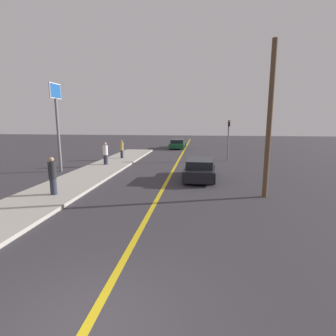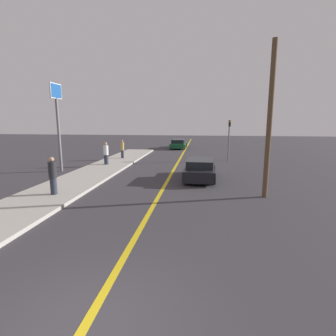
{
  "view_description": "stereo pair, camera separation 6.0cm",
  "coord_description": "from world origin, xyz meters",
  "px_view_note": "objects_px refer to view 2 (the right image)",
  "views": [
    {
      "loc": [
        1.97,
        -3.84,
        3.7
      ],
      "look_at": [
        0.37,
        9.15,
        1.29
      ],
      "focal_mm": 28.0,
      "sensor_mm": 36.0,
      "label": 1
    },
    {
      "loc": [
        2.03,
        -3.83,
        3.7
      ],
      "look_at": [
        0.37,
        9.15,
        1.29
      ],
      "focal_mm": 28.0,
      "sensor_mm": 36.0,
      "label": 2
    }
  ],
  "objects_px": {
    "traffic_light": "(229,136)",
    "utility_pole": "(269,122)",
    "pedestrian_near_curb": "(53,176)",
    "car_near_right_lane": "(200,169)",
    "car_ahead_center": "(179,144)",
    "pedestrian_mid_group": "(106,153)",
    "pedestrian_far_standing": "(122,149)",
    "roadside_sign": "(57,111)"
  },
  "relations": [
    {
      "from": "pedestrian_far_standing",
      "to": "traffic_light",
      "type": "bearing_deg",
      "value": 3.58
    },
    {
      "from": "pedestrian_far_standing",
      "to": "utility_pole",
      "type": "height_order",
      "value": "utility_pole"
    },
    {
      "from": "pedestrian_far_standing",
      "to": "roadside_sign",
      "type": "relative_size",
      "value": 0.27
    },
    {
      "from": "pedestrian_mid_group",
      "to": "traffic_light",
      "type": "relative_size",
      "value": 0.49
    },
    {
      "from": "car_ahead_center",
      "to": "pedestrian_near_curb",
      "type": "height_order",
      "value": "pedestrian_near_curb"
    },
    {
      "from": "car_near_right_lane",
      "to": "car_ahead_center",
      "type": "xyz_separation_m",
      "value": [
        -2.96,
        18.22,
        -0.05
      ]
    },
    {
      "from": "pedestrian_near_curb",
      "to": "utility_pole",
      "type": "xyz_separation_m",
      "value": [
        10.13,
        1.35,
        2.55
      ]
    },
    {
      "from": "pedestrian_far_standing",
      "to": "utility_pole",
      "type": "distance_m",
      "value": 15.34
    },
    {
      "from": "pedestrian_near_curb",
      "to": "traffic_light",
      "type": "bearing_deg",
      "value": 53.65
    },
    {
      "from": "pedestrian_near_curb",
      "to": "roadside_sign",
      "type": "xyz_separation_m",
      "value": [
        -3.09,
        6.22,
        3.25
      ]
    },
    {
      "from": "traffic_light",
      "to": "utility_pole",
      "type": "bearing_deg",
      "value": -86.8
    },
    {
      "from": "pedestrian_mid_group",
      "to": "utility_pole",
      "type": "height_order",
      "value": "utility_pole"
    },
    {
      "from": "car_near_right_lane",
      "to": "pedestrian_near_curb",
      "type": "bearing_deg",
      "value": -142.78
    },
    {
      "from": "pedestrian_near_curb",
      "to": "utility_pole",
      "type": "bearing_deg",
      "value": 7.61
    },
    {
      "from": "car_near_right_lane",
      "to": "pedestrian_near_curb",
      "type": "xyz_separation_m",
      "value": [
        -6.97,
        -4.93,
        0.44
      ]
    },
    {
      "from": "car_near_right_lane",
      "to": "pedestrian_far_standing",
      "type": "relative_size",
      "value": 2.6
    },
    {
      "from": "car_ahead_center",
      "to": "pedestrian_mid_group",
      "type": "xyz_separation_m",
      "value": [
        -4.61,
        -14.45,
        0.47
      ]
    },
    {
      "from": "pedestrian_far_standing",
      "to": "utility_pole",
      "type": "bearing_deg",
      "value": -46.24
    },
    {
      "from": "pedestrian_near_curb",
      "to": "pedestrian_mid_group",
      "type": "height_order",
      "value": "pedestrian_near_curb"
    },
    {
      "from": "car_ahead_center",
      "to": "utility_pole",
      "type": "distance_m",
      "value": 22.84
    },
    {
      "from": "pedestrian_far_standing",
      "to": "utility_pole",
      "type": "relative_size",
      "value": 0.23
    },
    {
      "from": "car_ahead_center",
      "to": "utility_pole",
      "type": "bearing_deg",
      "value": -73.31
    },
    {
      "from": "car_ahead_center",
      "to": "traffic_light",
      "type": "relative_size",
      "value": 1.3
    },
    {
      "from": "pedestrian_mid_group",
      "to": "traffic_light",
      "type": "bearing_deg",
      "value": 22.57
    },
    {
      "from": "car_near_right_lane",
      "to": "utility_pole",
      "type": "distance_m",
      "value": 5.63
    },
    {
      "from": "pedestrian_mid_group",
      "to": "car_near_right_lane",
      "type": "bearing_deg",
      "value": -26.5
    },
    {
      "from": "pedestrian_near_curb",
      "to": "pedestrian_mid_group",
      "type": "relative_size",
      "value": 1.02
    },
    {
      "from": "roadside_sign",
      "to": "utility_pole",
      "type": "height_order",
      "value": "utility_pole"
    },
    {
      "from": "utility_pole",
      "to": "pedestrian_mid_group",
      "type": "bearing_deg",
      "value": 145.59
    },
    {
      "from": "pedestrian_near_curb",
      "to": "car_near_right_lane",
      "type": "bearing_deg",
      "value": 35.26
    },
    {
      "from": "car_near_right_lane",
      "to": "traffic_light",
      "type": "height_order",
      "value": "traffic_light"
    },
    {
      "from": "traffic_light",
      "to": "pedestrian_near_curb",
      "type": "bearing_deg",
      "value": -126.35
    },
    {
      "from": "roadside_sign",
      "to": "pedestrian_near_curb",
      "type": "bearing_deg",
      "value": -63.57
    },
    {
      "from": "car_ahead_center",
      "to": "pedestrian_mid_group",
      "type": "height_order",
      "value": "pedestrian_mid_group"
    },
    {
      "from": "pedestrian_mid_group",
      "to": "traffic_light",
      "type": "xyz_separation_m",
      "value": [
        10.08,
        4.19,
        1.23
      ]
    },
    {
      "from": "utility_pole",
      "to": "car_ahead_center",
      "type": "bearing_deg",
      "value": 105.67
    },
    {
      "from": "utility_pole",
      "to": "pedestrian_near_curb",
      "type": "bearing_deg",
      "value": -172.39
    },
    {
      "from": "pedestrian_near_curb",
      "to": "traffic_light",
      "type": "distance_m",
      "value": 16.04
    },
    {
      "from": "pedestrian_near_curb",
      "to": "roadside_sign",
      "type": "distance_m",
      "value": 7.67
    },
    {
      "from": "traffic_light",
      "to": "utility_pole",
      "type": "distance_m",
      "value": 11.63
    },
    {
      "from": "pedestrian_mid_group",
      "to": "pedestrian_far_standing",
      "type": "height_order",
      "value": "pedestrian_mid_group"
    },
    {
      "from": "roadside_sign",
      "to": "pedestrian_far_standing",
      "type": "bearing_deg",
      "value": 65.48
    }
  ]
}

